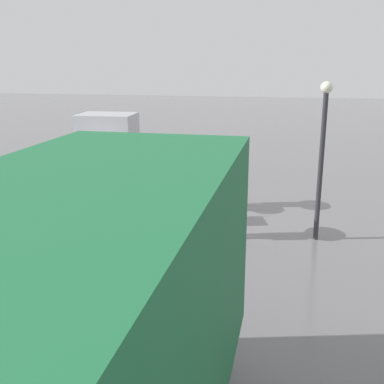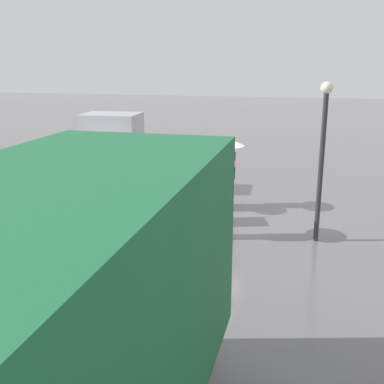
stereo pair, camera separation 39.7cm
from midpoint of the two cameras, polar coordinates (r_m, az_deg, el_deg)
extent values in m
plane|color=slate|center=(13.74, -0.26, -2.79)|extent=(90.00, 90.00, 0.00)
cylinder|color=#ADAFB5|center=(14.95, -17.73, -2.01)|extent=(1.38, 1.38, 0.01)
cylinder|color=#999BA0|center=(16.13, -13.23, -0.39)|extent=(1.71, 1.71, 0.01)
cylinder|color=silver|center=(11.81, -14.62, -6.46)|extent=(1.72, 1.72, 0.01)
cube|color=#B7BABF|center=(14.70, -13.06, 2.33)|extent=(2.15, 5.27, 1.40)
cube|color=#B7BABF|center=(16.25, -10.83, 7.72)|extent=(1.89, 1.47, 0.84)
cube|color=black|center=(17.05, -9.89, 5.38)|extent=(1.66, 0.12, 0.63)
cube|color=#232326|center=(17.30, -9.69, 1.98)|extent=(1.96, 0.23, 0.24)
cylinder|color=black|center=(16.68, -14.02, 1.35)|extent=(0.27, 0.73, 0.72)
cylinder|color=black|center=(16.03, -7.54, 1.12)|extent=(0.27, 0.73, 0.72)
cylinder|color=black|center=(13.88, -19.08, -1.93)|extent=(0.27, 0.73, 0.72)
cylinder|color=black|center=(13.09, -11.46, -2.40)|extent=(0.27, 0.73, 0.72)
cube|color=#1E6B3D|center=(4.18, -18.95, -18.16)|extent=(2.52, 6.44, 2.60)
cube|color=#B2B2B7|center=(13.00, 1.29, -1.11)|extent=(0.70, 0.87, 0.56)
cube|color=#B2B2B7|center=(13.14, 1.28, -3.03)|extent=(0.63, 0.78, 0.04)
cylinder|color=#B2B2B7|center=(13.29, 1.12, 1.06)|extent=(0.57, 0.19, 0.04)
sphere|color=black|center=(12.90, 2.33, -3.82)|extent=(0.10, 0.10, 0.10)
sphere|color=black|center=(12.86, 0.49, -3.87)|extent=(0.10, 0.10, 0.10)
sphere|color=black|center=(13.47, 2.03, -2.96)|extent=(0.10, 0.10, 0.10)
sphere|color=black|center=(13.43, 0.26, -3.00)|extent=(0.10, 0.10, 0.10)
cylinder|color=black|center=(12.86, 0.98, -0.82)|extent=(0.14, 0.29, 0.69)
cube|color=#515156|center=(12.98, -1.85, -2.92)|extent=(0.68, 0.74, 0.03)
cylinder|color=#515156|center=(12.93, -0.30, -0.43)|extent=(0.04, 0.04, 1.10)
cylinder|color=#515156|center=(13.17, -1.87, -0.13)|extent=(0.04, 0.04, 1.10)
cylinder|color=black|center=(13.12, -0.22, -3.24)|extent=(0.13, 0.20, 0.20)
cylinder|color=black|center=(13.38, -1.91, -2.86)|extent=(0.13, 0.20, 0.20)
cube|color=tan|center=(12.94, -1.85, -2.29)|extent=(0.60, 0.67, 0.27)
cube|color=tan|center=(12.85, -1.87, -1.05)|extent=(0.61, 0.63, 0.31)
cylinder|color=black|center=(11.88, 2.32, -3.72)|extent=(0.18, 0.18, 0.82)
cylinder|color=black|center=(12.06, 2.14, -3.41)|extent=(0.18, 0.18, 0.82)
cube|color=#5B1E23|center=(11.72, 2.27, 0.27)|extent=(0.41, 0.51, 0.84)
sphere|color=#8C6647|center=(11.59, 2.30, 2.84)|extent=(0.22, 0.22, 0.22)
cylinder|color=#5B1E23|center=(11.49, 2.50, -0.32)|extent=(0.10, 0.10, 0.55)
cylinder|color=#5B1E23|center=(11.83, 2.03, 1.52)|extent=(0.32, 0.19, 0.50)
cylinder|color=#333338|center=(11.72, 2.20, 2.19)|extent=(0.02, 0.02, 0.86)
cone|color=#E0668E|center=(11.64, 2.22, 4.00)|extent=(1.04, 1.04, 0.22)
sphere|color=#333338|center=(11.61, 2.23, 4.63)|extent=(0.04, 0.04, 0.04)
cylinder|color=black|center=(14.19, -3.69, -0.49)|extent=(0.18, 0.18, 0.82)
cylinder|color=black|center=(14.08, -3.00, -0.60)|extent=(0.18, 0.18, 0.82)
cube|color=#473323|center=(13.93, -3.40, 2.73)|extent=(0.50, 0.40, 0.84)
sphere|color=#8C6647|center=(13.81, -3.44, 4.92)|extent=(0.22, 0.22, 0.22)
cylinder|color=#473323|center=(14.07, -4.30, 2.65)|extent=(0.10, 0.10, 0.55)
cylinder|color=#473323|center=(13.80, -2.73, 3.56)|extent=(0.19, 0.32, 0.50)
cylinder|color=#333338|center=(13.79, -3.07, 4.23)|extent=(0.02, 0.02, 0.86)
cone|color=red|center=(13.72, -3.09, 5.78)|extent=(1.04, 1.04, 0.22)
sphere|color=#333338|center=(13.70, -3.10, 6.32)|extent=(0.04, 0.04, 0.04)
cylinder|color=black|center=(14.63, 3.37, 0.01)|extent=(0.18, 0.18, 0.82)
cylinder|color=black|center=(14.45, 3.05, -0.18)|extent=(0.18, 0.18, 0.82)
cube|color=#282D47|center=(14.34, 3.26, 3.11)|extent=(0.39, 0.50, 0.84)
sphere|color=beige|center=(14.23, 3.29, 5.23)|extent=(0.22, 0.22, 0.22)
cylinder|color=#282D47|center=(14.58, 3.66, 3.12)|extent=(0.10, 0.10, 0.55)
cylinder|color=#282D47|center=(14.12, 3.06, 3.83)|extent=(0.32, 0.18, 0.50)
cylinder|color=#333338|center=(14.17, 3.12, 4.53)|extent=(0.02, 0.02, 0.86)
cone|color=white|center=(14.10, 3.15, 6.05)|extent=(1.04, 1.04, 0.22)
sphere|color=#333338|center=(14.08, 3.15, 6.57)|extent=(0.04, 0.04, 0.04)
cylinder|color=#2D2D33|center=(11.80, 14.23, 2.69)|extent=(0.12, 0.12, 3.60)
sphere|color=#EAEACC|center=(11.53, 14.88, 12.02)|extent=(0.28, 0.28, 0.28)
camera|label=1|loc=(0.20, -90.93, -0.26)|focal=44.47mm
camera|label=2|loc=(0.20, 89.07, 0.26)|focal=44.47mm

